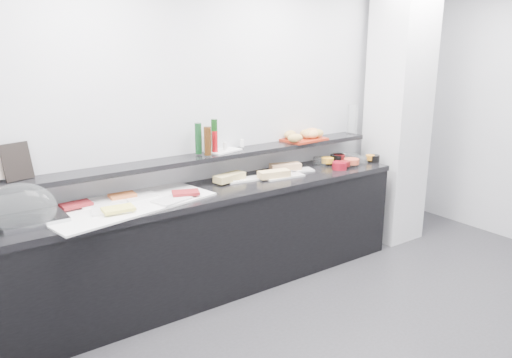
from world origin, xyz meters
TOP-DOWN VIEW (x-y plane):
  - ground at (0.00, 0.00)m, footprint 5.00×5.00m
  - back_wall at (0.00, 2.00)m, footprint 5.00×0.02m
  - column at (1.50, 1.65)m, footprint 0.50×0.50m
  - buffet_cabinet at (-0.70, 1.70)m, footprint 3.60×0.60m
  - counter_top at (-0.70, 1.70)m, footprint 3.62×0.62m
  - wall_shelf at (-0.70, 1.88)m, footprint 3.60×0.25m
  - cloche_base at (-2.10, 1.68)m, footprint 0.42×0.28m
  - cloche_dome at (-2.18, 1.67)m, footprint 0.53×0.44m
  - linen_runner at (-1.44, 1.71)m, footprint 1.35×0.83m
  - platter_meat_a at (-1.59, 1.84)m, footprint 0.35×0.25m
  - food_meat_a at (-1.79, 1.81)m, footprint 0.22×0.15m
  - platter_salmon at (-1.31, 1.80)m, footprint 0.28×0.20m
  - food_salmon at (-1.43, 1.83)m, footprint 0.20×0.14m
  - platter_cheese at (-1.61, 1.59)m, footprint 0.31×0.24m
  - food_cheese at (-1.57, 1.54)m, footprint 0.23×0.16m
  - platter_meat_b at (-1.15, 1.56)m, footprint 0.31×0.25m
  - food_meat_b at (-1.01, 1.61)m, footprint 0.24×0.20m
  - sandwich_plate_left at (-0.36, 1.77)m, footprint 0.33×0.18m
  - sandwich_food_left at (-0.49, 1.79)m, footprint 0.31×0.17m
  - tongs_left at (-0.48, 1.74)m, footprint 0.16×0.04m
  - sandwich_plate_mid at (-0.00, 1.66)m, footprint 0.39×0.19m
  - sandwich_food_mid at (-0.11, 1.66)m, footprint 0.30×0.16m
  - tongs_mid at (-0.11, 1.64)m, footprint 0.16×0.04m
  - sandwich_plate_right at (0.23, 1.75)m, footprint 0.33×0.21m
  - sandwich_food_right at (0.14, 1.81)m, footprint 0.31×0.20m
  - tongs_right at (0.23, 1.75)m, footprint 0.16×0.02m
  - bowl_glass_fruit at (0.59, 1.81)m, footprint 0.19×0.19m
  - fill_glass_fruit at (0.63, 1.76)m, footprint 0.14×0.14m
  - bowl_black_jam at (0.81, 1.82)m, footprint 0.17×0.17m
  - fill_black_jam at (0.83, 1.80)m, footprint 0.13×0.13m
  - bowl_glass_cream at (0.94, 1.77)m, footprint 0.21×0.21m
  - fill_glass_cream at (0.86, 1.83)m, footprint 0.16×0.16m
  - bowl_red_jam at (0.61, 1.57)m, footprint 0.15×0.15m
  - fill_red_jam at (0.68, 1.57)m, footprint 0.11×0.11m
  - bowl_glass_salmon at (0.92, 1.61)m, footprint 0.17×0.17m
  - fill_glass_salmon at (0.80, 1.60)m, footprint 0.18×0.18m
  - bowl_black_fruit at (1.10, 1.59)m, footprint 0.13×0.13m
  - fill_black_fruit at (1.07, 1.61)m, footprint 0.12×0.12m
  - framed_print at (-2.12, 1.94)m, footprint 0.21×0.12m
  - condiment_tray at (-0.47, 1.91)m, footprint 0.33×0.25m
  - bottle_green_a at (-0.72, 1.91)m, footprint 0.07×0.07m
  - bottle_brown at (-0.68, 1.81)m, footprint 0.06×0.06m
  - bottle_green_b at (-0.57, 1.90)m, footprint 0.07×0.07m
  - bottle_hot at (-0.57, 1.89)m, footprint 0.05×0.05m
  - shaker_salt at (-0.46, 1.90)m, footprint 0.05×0.05m
  - shaker_pepper at (-0.27, 1.92)m, footprint 0.04×0.04m
  - bread_tray at (0.42, 1.89)m, footprint 0.43×0.32m
  - bread_roll_nw at (0.30, 1.95)m, footprint 0.17×0.13m
  - bread_roll_ne at (0.57, 1.94)m, footprint 0.17×0.13m
  - bread_roll_sw at (0.23, 1.78)m, footprint 0.17×0.13m
  - bread_roll_s at (0.49, 1.83)m, footprint 0.18×0.14m
  - bread_roll_se at (0.56, 1.83)m, footprint 0.13×0.09m
  - bread_roll_midw at (0.45, 1.85)m, footprint 0.14×0.09m
  - bread_roll_mide at (0.46, 1.90)m, footprint 0.14×0.11m
  - carafe at (1.07, 1.88)m, footprint 0.14×0.14m

SIDE VIEW (x-z plane):
  - ground at x=0.00m, z-range 0.00..0.00m
  - buffet_cabinet at x=-0.70m, z-range 0.00..0.85m
  - counter_top at x=-0.70m, z-range 0.85..0.90m
  - linen_runner at x=-1.44m, z-range 0.90..0.91m
  - sandwich_plate_left at x=-0.36m, z-range 0.90..0.91m
  - sandwich_plate_mid at x=0.00m, z-range 0.90..0.91m
  - sandwich_plate_right at x=0.23m, z-range 0.90..0.91m
  - tongs_left at x=-0.48m, z-range 0.92..0.92m
  - tongs_mid at x=-0.11m, z-range 0.91..0.92m
  - tongs_right at x=0.23m, z-range 0.91..0.92m
  - cloche_base at x=-2.10m, z-range 0.90..0.94m
  - platter_meat_a at x=-1.59m, z-range 0.92..0.93m
  - platter_salmon at x=-1.31m, z-range 0.92..0.93m
  - platter_cheese at x=-1.61m, z-range 0.92..0.93m
  - platter_meat_b at x=-1.15m, z-range 0.92..0.93m
  - bowl_glass_fruit at x=0.59m, z-range 0.90..0.97m
  - bowl_black_jam at x=0.81m, z-range 0.90..0.97m
  - bowl_glass_cream at x=0.94m, z-range 0.90..0.97m
  - bowl_red_jam at x=0.61m, z-range 0.90..0.97m
  - bowl_glass_salmon at x=0.92m, z-range 0.90..0.97m
  - bowl_black_fruit at x=1.10m, z-range 0.90..0.97m
  - food_meat_a at x=-1.79m, z-range 0.93..0.95m
  - food_salmon at x=-1.43m, z-range 0.93..0.95m
  - food_cheese at x=-1.57m, z-range 0.93..0.95m
  - food_meat_b at x=-1.01m, z-range 0.93..0.95m
  - sandwich_food_left at x=-0.49m, z-range 0.91..0.97m
  - sandwich_food_mid at x=-0.11m, z-range 0.91..0.97m
  - sandwich_food_right at x=0.14m, z-range 0.91..0.97m
  - fill_glass_fruit at x=0.63m, z-range 0.92..0.97m
  - fill_black_jam at x=0.83m, z-range 0.92..0.97m
  - fill_glass_cream at x=0.86m, z-range 0.92..0.97m
  - fill_red_jam at x=0.68m, z-range 0.92..0.97m
  - fill_glass_salmon at x=0.80m, z-range 0.92..0.97m
  - fill_black_fruit at x=1.07m, z-range 0.92..0.97m
  - cloche_dome at x=-2.18m, z-range 0.86..1.20m
  - wall_shelf at x=-0.70m, z-range 1.11..1.15m
  - condiment_tray at x=-0.47m, z-range 1.15..1.16m
  - bread_tray at x=0.42m, z-range 1.15..1.17m
  - shaker_salt at x=-0.46m, z-range 1.16..1.23m
  - shaker_pepper at x=-0.27m, z-range 1.16..1.23m
  - bread_roll_nw at x=0.30m, z-range 1.17..1.25m
  - bread_roll_ne at x=0.57m, z-range 1.17..1.25m
  - bread_roll_sw at x=0.23m, z-range 1.17..1.25m
  - bread_roll_s at x=0.49m, z-range 1.17..1.25m
  - bread_roll_se at x=0.56m, z-range 1.17..1.25m
  - bread_roll_midw at x=0.45m, z-range 1.17..1.25m
  - bread_roll_mide at x=0.46m, z-range 1.17..1.25m
  - bottle_hot at x=-0.57m, z-range 1.16..1.34m
  - framed_print at x=-2.12m, z-range 1.15..1.41m
  - bottle_brown at x=-0.68m, z-range 1.16..1.40m
  - bottle_green_a at x=-0.72m, z-range 1.16..1.42m
  - carafe at x=1.07m, z-range 1.15..1.45m
  - bottle_green_b at x=-0.57m, z-range 1.16..1.44m
  - back_wall at x=0.00m, z-range 0.00..2.70m
  - column at x=1.50m, z-range 0.00..2.70m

